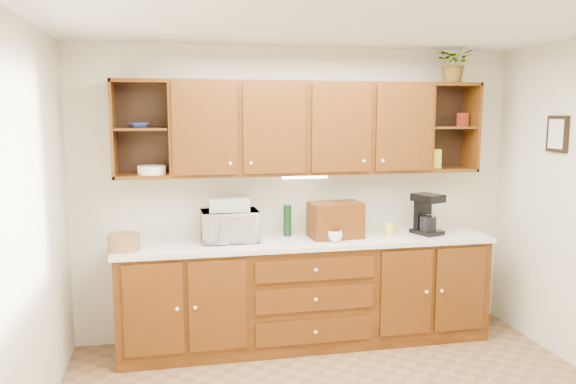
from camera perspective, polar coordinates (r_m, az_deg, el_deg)
name	(u,v)px	position (r m, az deg, el deg)	size (l,w,h in m)	color
ceiling	(367,11)	(3.42, 8.03, 17.72)	(4.00, 4.00, 0.00)	white
back_wall	(299,193)	(5.11, 1.15, -0.08)	(4.00, 4.00, 0.00)	beige
left_wall	(8,248)	(3.38, -26.55, -5.14)	(3.50, 3.50, 0.00)	beige
base_cabinets	(307,293)	(5.02, 1.89, -10.22)	(3.20, 0.60, 0.90)	#391906
countertop	(307,241)	(4.88, 1.95, -5.01)	(3.24, 0.64, 0.04)	silver
upper_cabinets	(305,128)	(4.90, 1.70, 6.53)	(3.20, 0.33, 0.80)	#391906
undercabinet_light	(305,177)	(4.88, 1.72, 1.55)	(0.40, 0.05, 0.03)	white
framed_picture	(557,134)	(5.13, 25.70, 5.34)	(0.03, 0.24, 0.30)	black
wicker_basket	(124,242)	(4.65, -16.34, -4.90)	(0.25, 0.25, 0.13)	#9D6E41
microwave	(230,226)	(4.78, -5.94, -3.44)	(0.48, 0.32, 0.26)	beige
towel_stack	(229,205)	(4.75, -5.97, -1.29)	(0.33, 0.24, 0.10)	#EDDE6F
wine_bottle	(287,220)	(4.96, -0.07, -2.91)	(0.07, 0.07, 0.28)	black
woven_tray	(233,236)	(4.98, -5.65, -4.42)	(0.33, 0.33, 0.02)	#9D6E41
bread_box	(335,220)	(4.91, 4.84, -2.85)	(0.45, 0.28, 0.31)	#391906
mug_tree	(337,234)	(4.86, 4.98, -4.23)	(0.27, 0.29, 0.33)	#391906
canister_red	(353,231)	(4.92, 6.66, -3.95)	(0.11, 0.11, 0.13)	maroon
canister_white	(429,223)	(5.31, 14.15, -3.05)	(0.08, 0.08, 0.16)	white
canister_yellow	(390,229)	(5.07, 10.28, -3.76)	(0.09, 0.09, 0.11)	gold
coffee_maker	(426,215)	(5.21, 13.87, -2.23)	(0.27, 0.31, 0.36)	black
bowl_stack	(138,125)	(4.77, -14.96, 6.56)	(0.17, 0.17, 0.04)	navy
plate_stack	(152,170)	(4.76, -13.67, 2.20)	(0.23, 0.23, 0.07)	white
pantry_box_yellow	(435,159)	(5.32, 14.69, 3.29)	(0.10, 0.07, 0.17)	gold
pantry_box_red	(463,120)	(5.44, 17.34, 7.04)	(0.08, 0.07, 0.12)	maroon
potted_plant	(455,63)	(5.33, 16.56, 12.48)	(0.31, 0.27, 0.35)	#999999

